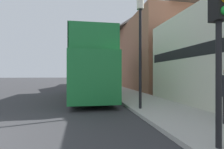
# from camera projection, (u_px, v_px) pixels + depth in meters

# --- Properties ---
(ground_plane) EXTENTS (144.00, 144.00, 0.00)m
(ground_plane) POSITION_uv_depth(u_px,v_px,m) (54.00, 86.00, 24.52)
(ground_plane) COLOR #333335
(sidewalk) EXTENTS (2.99, 108.00, 0.14)m
(sidewalk) POSITION_uv_depth(u_px,v_px,m) (109.00, 87.00, 22.91)
(sidewalk) COLOR #ADAAA3
(sidewalk) RESTS_ON ground_plane
(brick_terrace_rear) EXTENTS (6.00, 20.76, 10.49)m
(brick_terrace_rear) POSITION_uv_depth(u_px,v_px,m) (140.00, 49.00, 24.47)
(brick_terrace_rear) COLOR #9E664C
(brick_terrace_rear) RESTS_ON ground_plane
(tour_bus) EXTENTS (2.61, 10.07, 4.17)m
(tour_bus) POSITION_uv_depth(u_px,v_px,m) (90.00, 72.00, 12.89)
(tour_bus) COLOR #1E7A38
(tour_bus) RESTS_ON ground_plane
(parked_car_ahead_of_bus) EXTENTS (1.93, 4.46, 1.50)m
(parked_car_ahead_of_bus) POSITION_uv_depth(u_px,v_px,m) (90.00, 83.00, 21.28)
(parked_car_ahead_of_bus) COLOR silver
(parked_car_ahead_of_bus) RESTS_ON ground_plane
(traffic_signal) EXTENTS (0.28, 0.42, 3.52)m
(traffic_signal) POSITION_uv_depth(u_px,v_px,m) (220.00, 25.00, 3.66)
(traffic_signal) COLOR black
(traffic_signal) RESTS_ON sidewalk
(lamp_post_nearest) EXTENTS (0.35, 0.35, 5.21)m
(lamp_post_nearest) POSITION_uv_depth(u_px,v_px,m) (140.00, 31.00, 7.97)
(lamp_post_nearest) COLOR black
(lamp_post_nearest) RESTS_ON sidewalk
(lamp_post_second) EXTENTS (0.35, 0.35, 4.95)m
(lamp_post_second) POSITION_uv_depth(u_px,v_px,m) (111.00, 53.00, 15.12)
(lamp_post_second) COLOR black
(lamp_post_second) RESTS_ON sidewalk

